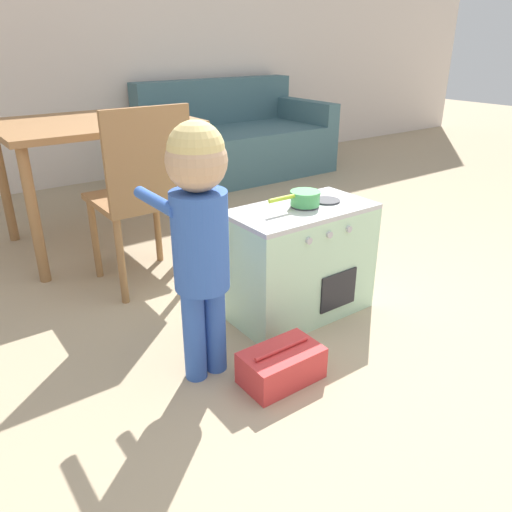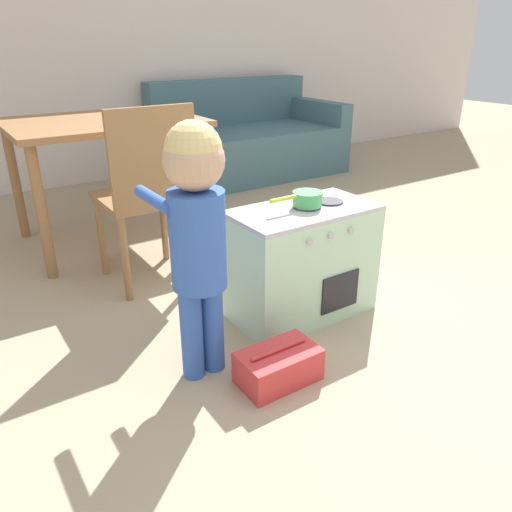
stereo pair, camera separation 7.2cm
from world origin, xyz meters
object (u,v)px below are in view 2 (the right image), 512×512
Objects in this scene: toy_basket at (278,366)px; child_figure at (196,219)px; play_kitchen at (302,262)px; toy_pot at (307,198)px; couch at (246,141)px; dining_table at (104,137)px; dining_chair_near at (147,192)px.

child_figure is at bearing 133.98° from toy_basket.
play_kitchen is 0.30m from toy_pot.
child_figure is (-0.59, -0.14, 0.36)m from play_kitchen.
toy_pot is 0.62m from child_figure.
play_kitchen is 2.14× the size of toy_basket.
toy_pot is 0.87× the size of toy_basket.
dining_table is at bearing -149.04° from couch.
play_kitchen is 0.56m from toy_basket.
play_kitchen is 0.60× the size of dining_table.
toy_pot is 0.28× the size of dining_chair_near.
dining_chair_near reaches higher than dining_table.
couch reaches higher than toy_pot.
toy_pot is at bearing 2.49° from play_kitchen.
toy_basket is at bearing -138.16° from toy_pot.
couch is (1.61, 0.96, -0.35)m from dining_table.
toy_pot is at bearing 41.84° from toy_basket.
couch is (1.65, 1.69, -0.20)m from dining_chair_near.
toy_basket is 1.83m from dining_table.
dining_table is 1.17× the size of dining_chair_near.
toy_basket is (-0.39, -0.35, -0.49)m from toy_pot.
child_figure reaches higher than toy_pot.
dining_chair_near is at bearing 123.88° from play_kitchen.
dining_table is (-0.41, 1.38, 0.09)m from toy_pot.
play_kitchen is 0.71m from child_figure.
child_figure is at bearing -125.72° from couch.
dining_table reaches higher than toy_pot.
play_kitchen reaches higher than toy_basket.
child_figure is 1.05× the size of dining_chair_near.
toy_pot is at bearing -116.98° from couch.
child_figure is 0.83m from dining_chair_near.
toy_basket is 1.10m from dining_chair_near.
dining_chair_near is (-0.44, 0.66, 0.24)m from play_kitchen.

